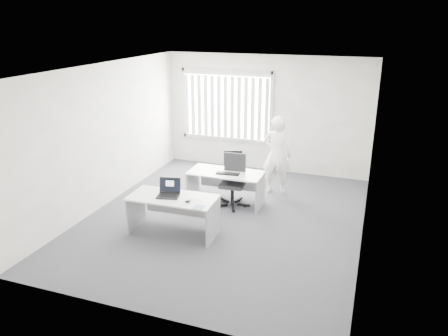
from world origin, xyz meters
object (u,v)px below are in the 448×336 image
(desk_far, at_px, (226,181))
(person, at_px, (277,155))
(office_chair, at_px, (233,190))
(desk_near, at_px, (173,207))
(monitor, at_px, (233,160))
(laptop, at_px, (168,189))

(desk_far, height_order, person, person)
(office_chair, xyz_separation_m, person, (0.66, 0.93, 0.53))
(desk_near, height_order, desk_far, desk_near)
(desk_near, relative_size, desk_far, 1.03)
(desk_near, xyz_separation_m, monitor, (0.50, 1.80, 0.37))
(laptop, bearing_deg, office_chair, 54.04)
(desk_far, height_order, office_chair, office_chair)
(desk_near, xyz_separation_m, laptop, (-0.07, -0.02, 0.34))
(desk_near, distance_m, laptop, 0.35)
(laptop, bearing_deg, monitor, 60.15)
(desk_near, relative_size, laptop, 4.11)
(desk_near, relative_size, monitor, 4.04)
(person, bearing_deg, office_chair, 51.79)
(office_chair, distance_m, monitor, 0.62)
(office_chair, distance_m, laptop, 1.75)
(laptop, bearing_deg, desk_far, 59.51)
(desk_far, xyz_separation_m, office_chair, (0.16, -0.02, -0.16))
(person, distance_m, monitor, 1.00)
(desk_far, bearing_deg, desk_near, -106.05)
(office_chair, bearing_deg, desk_near, -116.05)
(desk_near, relative_size, office_chair, 1.46)
(desk_near, distance_m, person, 2.78)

